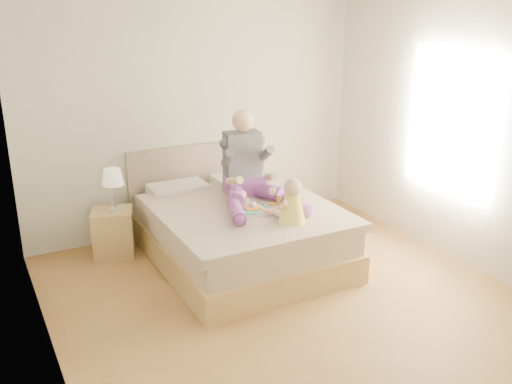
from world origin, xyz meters
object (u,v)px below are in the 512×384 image
bed (237,228)px  nightstand (113,233)px  tray (262,207)px  adult (248,173)px  baby (292,204)px

bed → nightstand: 1.30m
bed → tray: size_ratio=4.06×
tray → nightstand: bearing=156.9°
adult → tray: 0.47m
adult → tray: size_ratio=2.16×
tray → baby: 0.43m
bed → baby: bearing=-73.4°
adult → baby: bearing=-78.0°
nightstand → baby: size_ratio=1.20×
tray → baby: baby is taller
adult → tray: bearing=-89.0°
bed → baby: 0.88m
bed → nightstand: size_ratio=4.33×
nightstand → adult: 1.56m
bed → baby: size_ratio=5.17×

